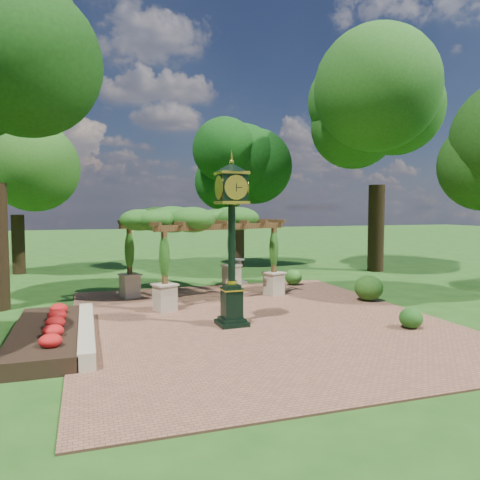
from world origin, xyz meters
name	(u,v)px	position (x,y,z in m)	size (l,w,h in m)	color
ground	(270,329)	(0.00, 0.00, 0.00)	(120.00, 120.00, 0.00)	#1E4714
brick_plaza	(257,320)	(0.00, 1.00, 0.02)	(10.00, 12.00, 0.04)	brown
border_wall	(86,332)	(-4.60, 0.50, 0.20)	(0.35, 5.00, 0.40)	#C6B793
flower_bed	(46,336)	(-5.50, 0.50, 0.18)	(1.50, 5.00, 0.36)	red
pedestal_clock	(232,228)	(-0.86, 0.59, 2.66)	(0.91, 0.91, 4.44)	black
pergola	(203,224)	(-0.62, 4.86, 2.64)	(5.84, 4.60, 3.21)	#BDAA8C
sundial	(238,273)	(1.51, 7.32, 0.46)	(0.73, 0.73, 1.05)	gray
shrub_front	(411,318)	(3.51, -1.20, 0.31)	(0.61, 0.61, 0.55)	#1D4E16
shrub_mid	(369,288)	(4.57, 2.32, 0.47)	(0.95, 0.95, 0.86)	#244F16
shrub_back	(293,277)	(3.51, 6.10, 0.36)	(0.70, 0.70, 0.63)	#285F1B
tree_west_far	(16,168)	(-7.66, 13.44, 5.07)	(3.93, 3.93, 7.39)	#2E2012
tree_north	(238,171)	(3.22, 12.62, 5.15)	(3.89, 3.89, 7.54)	#362215
tree_east_far	(378,117)	(9.35, 8.89, 7.69)	(5.48, 5.48, 11.19)	#312113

